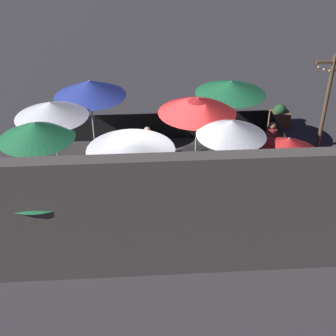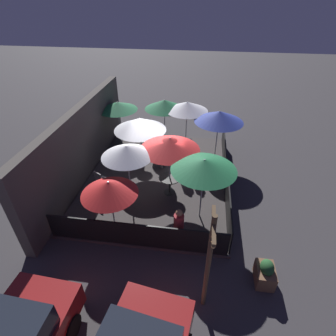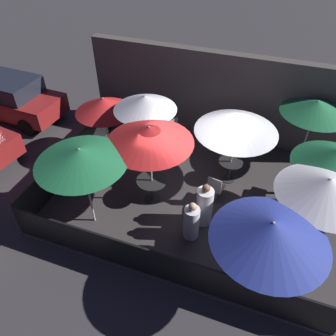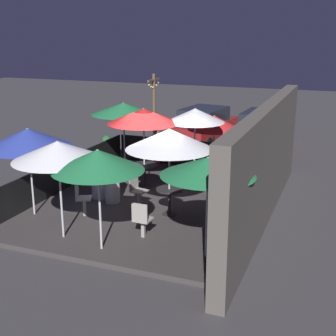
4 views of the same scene
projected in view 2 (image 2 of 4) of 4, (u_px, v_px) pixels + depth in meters
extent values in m
plane|color=#383538|center=(157.00, 178.00, 11.72)|extent=(60.00, 60.00, 0.00)
cube|color=#383333|center=(157.00, 177.00, 11.69)|extent=(7.80, 5.98, 0.12)
cube|color=#4C4742|center=(83.00, 143.00, 11.22)|extent=(9.40, 0.36, 3.10)
cube|color=black|center=(226.00, 172.00, 11.05)|extent=(7.60, 0.05, 0.95)
cube|color=black|center=(136.00, 235.00, 8.24)|extent=(0.05, 5.78, 0.95)
cylinder|color=#B2B2B7|center=(170.00, 167.00, 10.02)|extent=(0.05, 0.05, 2.49)
cone|color=red|center=(170.00, 144.00, 9.44)|extent=(2.21, 2.21, 0.46)
cylinder|color=#B2B2B7|center=(141.00, 143.00, 11.78)|extent=(0.05, 0.05, 2.34)
cone|color=silver|center=(140.00, 124.00, 11.27)|extent=(2.28, 2.28, 0.54)
cylinder|color=#B2B2B7|center=(186.00, 124.00, 13.39)|extent=(0.05, 0.05, 2.35)
cone|color=silver|center=(187.00, 106.00, 12.85)|extent=(2.09, 2.09, 0.45)
cylinder|color=#B2B2B7|center=(217.00, 135.00, 12.43)|extent=(0.05, 0.05, 2.34)
cone|color=#283893|center=(219.00, 116.00, 11.91)|extent=(2.26, 2.26, 0.51)
cylinder|color=#B2B2B7|center=(202.00, 190.00, 8.93)|extent=(0.05, 0.05, 2.44)
cone|color=#1E6B3D|center=(204.00, 165.00, 8.35)|extent=(2.16, 2.16, 0.39)
cylinder|color=#B2B2B7|center=(119.00, 123.00, 13.62)|extent=(0.05, 0.05, 2.25)
cone|color=#1E6B3D|center=(117.00, 106.00, 13.09)|extent=(2.01, 2.01, 0.39)
cylinder|color=#B2B2B7|center=(165.00, 121.00, 13.72)|extent=(0.05, 0.05, 2.31)
cone|color=#1E6B3D|center=(164.00, 104.00, 13.21)|extent=(2.02, 2.02, 0.47)
cylinder|color=#B2B2B7|center=(129.00, 175.00, 9.60)|extent=(0.05, 0.05, 2.47)
cone|color=silver|center=(127.00, 151.00, 9.02)|extent=(1.81, 1.81, 0.43)
cylinder|color=#B2B2B7|center=(112.00, 206.00, 8.54)|extent=(0.05, 0.05, 2.02)
cone|color=red|center=(109.00, 188.00, 8.11)|extent=(1.81, 1.81, 0.47)
cylinder|color=black|center=(170.00, 192.00, 10.71)|extent=(0.46, 0.46, 0.02)
cylinder|color=black|center=(170.00, 185.00, 10.52)|extent=(0.08, 0.08, 0.71)
cylinder|color=black|center=(170.00, 178.00, 10.31)|extent=(0.84, 0.84, 0.04)
cylinder|color=black|center=(143.00, 164.00, 12.43)|extent=(0.39, 0.39, 0.02)
cylinder|color=black|center=(142.00, 158.00, 12.24)|extent=(0.08, 0.08, 0.69)
cylinder|color=black|center=(142.00, 151.00, 12.04)|extent=(0.71, 0.71, 0.04)
cube|color=gray|center=(103.00, 185.00, 10.75)|extent=(0.11, 0.11, 0.46)
cube|color=gray|center=(102.00, 180.00, 10.61)|extent=(0.55, 0.55, 0.04)
cube|color=gray|center=(98.00, 177.00, 10.35)|extent=(0.22, 0.36, 0.44)
cube|color=gray|center=(162.00, 164.00, 12.05)|extent=(0.09, 0.09, 0.47)
cube|color=gray|center=(162.00, 159.00, 11.90)|extent=(0.47, 0.47, 0.04)
cube|color=gray|center=(165.00, 155.00, 11.72)|extent=(0.40, 0.10, 0.44)
cube|color=gray|center=(188.00, 154.00, 12.78)|extent=(0.10, 0.10, 0.47)
cube|color=gray|center=(188.00, 149.00, 12.64)|extent=(0.52, 0.52, 0.04)
cube|color=gray|center=(192.00, 144.00, 12.54)|extent=(0.38, 0.18, 0.44)
cube|color=gray|center=(150.00, 145.00, 13.58)|extent=(0.08, 0.08, 0.43)
cube|color=gray|center=(150.00, 141.00, 13.45)|extent=(0.42, 0.42, 0.04)
cube|color=gray|center=(151.00, 135.00, 13.46)|extent=(0.05, 0.40, 0.44)
cylinder|color=silver|center=(181.00, 160.00, 11.66)|extent=(0.57, 0.57, 1.14)
sphere|color=brown|center=(182.00, 147.00, 11.28)|extent=(0.21, 0.21, 0.21)
cylinder|color=maroon|center=(179.00, 228.00, 8.35)|extent=(0.44, 0.44, 1.12)
sphere|color=#9E704C|center=(179.00, 213.00, 7.98)|extent=(0.22, 0.22, 0.22)
cylinder|color=silver|center=(193.00, 165.00, 11.50)|extent=(0.55, 0.55, 0.97)
sphere|color=tan|center=(194.00, 154.00, 11.17)|extent=(0.21, 0.21, 0.21)
cube|color=brown|center=(265.00, 275.00, 7.44)|extent=(0.72, 0.51, 0.53)
ellipsoid|color=#235128|center=(267.00, 267.00, 7.25)|extent=(0.47, 0.38, 0.42)
cylinder|color=brown|center=(208.00, 266.00, 6.14)|extent=(0.12, 0.12, 3.25)
cube|color=brown|center=(214.00, 224.00, 5.36)|extent=(1.10, 0.08, 0.08)
sphere|color=#F4B260|center=(213.00, 247.00, 5.07)|extent=(0.07, 0.07, 0.07)
sphere|color=#F4B260|center=(213.00, 242.00, 5.27)|extent=(0.07, 0.07, 0.07)
sphere|color=#F4B260|center=(213.00, 237.00, 5.44)|extent=(0.07, 0.07, 0.07)
sphere|color=#F4B260|center=(213.00, 230.00, 5.59)|extent=(0.07, 0.07, 0.07)
sphere|color=#F4B260|center=(213.00, 222.00, 5.72)|extent=(0.07, 0.07, 0.07)
sphere|color=#F4B260|center=(213.00, 214.00, 5.82)|extent=(0.07, 0.07, 0.07)
cylinder|color=black|center=(119.00, 327.00, 6.25)|extent=(0.66, 0.28, 0.64)
cylinder|color=black|center=(11.00, 315.00, 6.47)|extent=(0.65, 0.21, 0.64)
cylinder|color=black|center=(71.00, 328.00, 6.22)|extent=(0.65, 0.21, 0.64)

